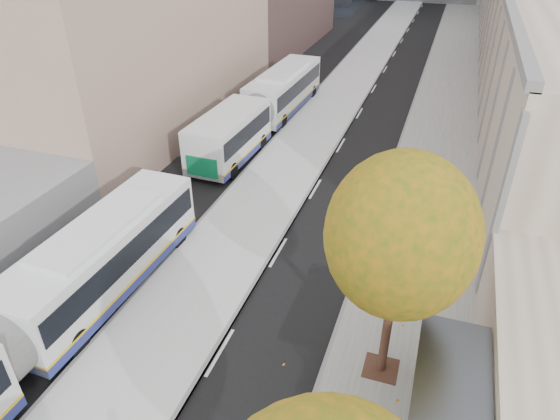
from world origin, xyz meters
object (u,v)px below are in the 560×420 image
at_px(bus_near, 31,321).
at_px(distant_car, 306,78).
at_px(bus_far, 264,106).
at_px(bus_shelter, 458,392).

distance_m(bus_near, distant_car, 31.15).
bearing_deg(bus_far, bus_near, -88.27).
relative_size(bus_shelter, bus_near, 0.26).
bearing_deg(bus_far, distant_car, 91.99).
xyz_separation_m(bus_near, bus_far, (0.04, 21.08, 0.03)).
xyz_separation_m(bus_shelter, distant_car, (-12.90, 30.13, -1.57)).
bearing_deg(distant_car, bus_near, -98.54).
distance_m(bus_near, bus_far, 21.08).
distance_m(bus_far, distant_car, 10.11).
relative_size(bus_far, distant_car, 4.74).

